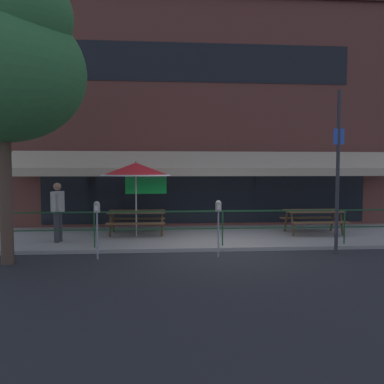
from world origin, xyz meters
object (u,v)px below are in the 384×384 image
(picnic_table_left, at_px, (137,216))
(picnic_table_centre, at_px, (313,215))
(pedestrian_walking, at_px, (58,209))
(street_sign_pole, at_px, (338,171))
(parking_meter_far, at_px, (218,211))
(parking_meter_near, at_px, (97,212))
(street_tree_curbside, at_px, (6,62))
(patio_umbrella_left, at_px, (136,170))

(picnic_table_left, height_order, picnic_table_centre, same)
(picnic_table_centre, height_order, pedestrian_walking, pedestrian_walking)
(street_sign_pole, bearing_deg, picnic_table_centre, 81.00)
(picnic_table_centre, distance_m, pedestrian_walking, 7.94)
(picnic_table_left, relative_size, street_sign_pole, 0.43)
(picnic_table_left, height_order, parking_meter_far, parking_meter_far)
(picnic_table_centre, height_order, parking_meter_far, parking_meter_far)
(picnic_table_left, xyz_separation_m, pedestrian_walking, (-2.18, -1.06, 0.35))
(parking_meter_near, xyz_separation_m, street_tree_curbside, (-1.90, -0.35, 3.42))
(patio_umbrella_left, distance_m, street_sign_pole, 5.83)
(picnic_table_centre, height_order, street_tree_curbside, street_tree_curbside)
(patio_umbrella_left, distance_m, pedestrian_walking, 2.57)
(pedestrian_walking, bearing_deg, parking_meter_far, -22.17)
(patio_umbrella_left, xyz_separation_m, street_tree_curbside, (-2.65, -2.91, 2.39))
(patio_umbrella_left, relative_size, street_tree_curbside, 0.36)
(picnic_table_centre, height_order, street_sign_pole, street_sign_pole)
(parking_meter_near, xyz_separation_m, parking_meter_far, (2.96, 0.02, 0.00))
(picnic_table_centre, distance_m, parking_meter_far, 4.39)
(picnic_table_left, bearing_deg, street_sign_pole, -26.88)
(pedestrian_walking, bearing_deg, picnic_table_left, 25.99)
(street_sign_pole, bearing_deg, patio_umbrella_left, 155.79)
(picnic_table_left, xyz_separation_m, parking_meter_near, (-0.75, -2.87, 0.44))
(pedestrian_walking, xyz_separation_m, parking_meter_near, (1.43, -1.81, 0.09))
(picnic_table_left, bearing_deg, street_tree_curbside, -129.46)
(parking_meter_near, distance_m, street_tree_curbside, 3.93)
(pedestrian_walking, bearing_deg, picnic_table_centre, 5.98)
(pedestrian_walking, relative_size, parking_meter_far, 1.20)
(patio_umbrella_left, height_order, parking_meter_far, patio_umbrella_left)
(parking_meter_near, bearing_deg, picnic_table_left, 75.32)
(parking_meter_near, bearing_deg, patio_umbrella_left, 73.66)
(picnic_table_left, xyz_separation_m, street_tree_curbside, (-2.65, -3.22, 3.87))
(patio_umbrella_left, relative_size, pedestrian_walking, 1.39)
(patio_umbrella_left, distance_m, parking_meter_near, 2.87)
(street_tree_curbside, bearing_deg, parking_meter_near, 10.33)
(street_tree_curbside, bearing_deg, parking_meter_far, 4.31)
(parking_meter_near, relative_size, parking_meter_far, 1.00)
(patio_umbrella_left, bearing_deg, parking_meter_near, -106.34)
(parking_meter_far, bearing_deg, picnic_table_left, 127.81)
(parking_meter_far, height_order, street_sign_pole, street_sign_pole)
(picnic_table_centre, xyz_separation_m, pedestrian_walking, (-7.89, -0.83, 0.35))
(street_sign_pole, bearing_deg, parking_meter_near, -178.36)
(picnic_table_left, height_order, street_tree_curbside, street_tree_curbside)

